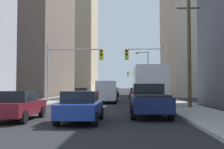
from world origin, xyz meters
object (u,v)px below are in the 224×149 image
city_bus (147,84)px  traffic_signal_near_right (146,63)px  sedan_maroon (17,105)px  traffic_signal_far_right (134,77)px  sedan_red (136,93)px  sedan_black (113,92)px  sedan_beige (82,94)px  traffic_signal_near_left (72,62)px  cargo_van_silver (107,91)px  pickup_truck_navy (149,100)px  sedan_blue (81,106)px

city_bus → traffic_signal_near_right: 2.20m
sedan_maroon → traffic_signal_far_right: traffic_signal_far_right is taller
sedan_red → sedan_black: 8.25m
sedan_maroon → sedan_black: same height
sedan_maroon → sedan_beige: (-0.03, 20.75, 0.00)m
traffic_signal_near_left → traffic_signal_near_right: (7.30, -0.00, -0.09)m
sedan_red → traffic_signal_far_right: (0.79, 32.80, 3.24)m
sedan_beige → city_bus: bearing=-48.3°
cargo_van_silver → pickup_truck_navy: bearing=-74.7°
city_bus → sedan_black: bearing=102.4°
traffic_signal_near_left → traffic_signal_far_right: 44.45m
city_bus → traffic_signal_far_right: size_ratio=1.92×
sedan_black → traffic_signal_far_right: 25.93m
sedan_red → traffic_signal_near_right: bearing=-87.1°
cargo_van_silver → sedan_maroon: size_ratio=1.25×
sedan_black → sedan_blue: bearing=-90.1°
pickup_truck_navy → sedan_maroon: (-6.94, -2.25, -0.16)m
pickup_truck_navy → cargo_van_silver: cargo_van_silver is taller
sedan_beige → traffic_signal_near_right: bearing=-46.5°
pickup_truck_navy → traffic_signal_near_left: 12.82m
cargo_van_silver → sedan_blue: cargo_van_silver is taller
traffic_signal_near_right → sedan_blue: bearing=-107.5°
sedan_black → traffic_signal_near_right: 19.18m
traffic_signal_near_left → city_bus: bearing=-4.6°
sedan_red → pickup_truck_navy: bearing=-90.2°
traffic_signal_far_right → sedan_blue: bearing=-94.4°
sedan_beige → traffic_signal_near_left: bearing=-87.8°
sedan_maroon → traffic_signal_near_right: bearing=59.2°
cargo_van_silver → traffic_signal_far_right: (4.22, 42.09, 2.73)m
sedan_blue → sedan_maroon: size_ratio=1.00×
traffic_signal_near_left → traffic_signal_near_right: 7.30m
city_bus → sedan_maroon: 14.39m
sedan_beige → traffic_signal_far_right: traffic_signal_far_right is taller
sedan_black → cargo_van_silver: bearing=-89.6°
pickup_truck_navy → sedan_beige: pickup_truck_navy is taller
traffic_signal_near_right → sedan_red: bearing=92.9°
traffic_signal_near_right → city_bus: bearing=-82.4°
sedan_beige → traffic_signal_near_left: size_ratio=0.70×
cargo_van_silver → sedan_red: (3.43, 9.29, -0.52)m
sedan_blue → traffic_signal_near_left: bearing=103.2°
sedan_maroon → traffic_signal_near_right: traffic_signal_near_right is taller
cargo_van_silver → sedan_beige: size_ratio=1.25×
cargo_van_silver → sedan_maroon: bearing=-104.0°
city_bus → sedan_maroon: (-7.66, -12.13, -1.16)m
pickup_truck_navy → sedan_red: pickup_truck_navy is taller
sedan_maroon → pickup_truck_navy: bearing=17.9°
sedan_maroon → traffic_signal_near_left: size_ratio=0.70×
cargo_van_silver → sedan_black: (-0.12, 16.74, -0.52)m
city_bus → sedan_blue: (-4.26, -12.67, -1.16)m
traffic_signal_near_right → traffic_signal_near_left: bearing=180.0°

